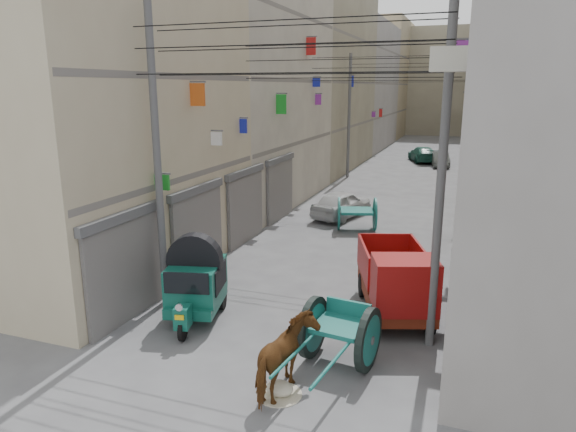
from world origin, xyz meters
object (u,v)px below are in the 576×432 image
at_px(mini_truck, 397,286).
at_px(horse, 286,359).
at_px(auto_rickshaw, 196,281).
at_px(second_cart, 357,213).
at_px(feed_sack, 279,388).
at_px(tonga_cart, 340,332).
at_px(distant_car_green, 423,154).
at_px(distant_car_grey, 440,159).
at_px(distant_car_white, 342,204).

distance_m(mini_truck, horse, 4.35).
relative_size(auto_rickshaw, mini_truck, 0.68).
relative_size(second_cart, horse, 1.07).
xyz_separation_m(mini_truck, horse, (-1.56, -4.05, -0.18)).
bearing_deg(feed_sack, auto_rickshaw, 142.18).
distance_m(second_cart, horse, 12.32).
distance_m(tonga_cart, mini_truck, 2.71).
bearing_deg(tonga_cart, second_cart, 108.09).
distance_m(second_cart, distant_car_green, 21.97).
relative_size(auto_rickshaw, distant_car_green, 0.61).
height_order(tonga_cart, horse, horse).
relative_size(mini_truck, distant_car_green, 0.90).
xyz_separation_m(second_cart, distant_car_grey, (2.13, 19.86, -0.20)).
relative_size(second_cart, feed_sack, 3.41).
height_order(second_cart, distant_car_grey, second_cart).
xyz_separation_m(auto_rickshaw, distant_car_white, (0.96, 11.78, -0.40)).
bearing_deg(distant_car_grey, auto_rickshaw, -107.43).
bearing_deg(distant_car_grey, distant_car_white, -109.68).
bearing_deg(feed_sack, mini_truck, 68.14).
relative_size(auto_rickshaw, distant_car_grey, 0.77).
relative_size(auto_rickshaw, distant_car_white, 0.69).
bearing_deg(horse, auto_rickshaw, -31.80).
relative_size(tonga_cart, distant_car_white, 0.87).
relative_size(auto_rickshaw, feed_sack, 4.57).
distance_m(tonga_cart, horse, 1.64).
xyz_separation_m(tonga_cart, distant_car_green, (-1.37, 32.72, -0.12)).
distance_m(auto_rickshaw, feed_sack, 4.23).
distance_m(tonga_cart, feed_sack, 1.88).
bearing_deg(distant_car_white, horse, 115.67).
relative_size(feed_sack, horse, 0.31).
relative_size(horse, distant_car_grey, 0.54).
xyz_separation_m(mini_truck, distant_car_white, (-3.98, 10.16, -0.30)).
relative_size(second_cart, distant_car_green, 0.46).
relative_size(mini_truck, feed_sack, 6.72).
bearing_deg(distant_car_white, distant_car_grey, -84.35).
xyz_separation_m(auto_rickshaw, horse, (3.38, -2.43, -0.27)).
height_order(auto_rickshaw, distant_car_green, auto_rickshaw).
bearing_deg(mini_truck, distant_car_white, 92.55).
relative_size(feed_sack, distant_car_white, 0.15).
distance_m(auto_rickshaw, second_cart, 10.05).
bearing_deg(horse, tonga_cart, -111.19).
height_order(feed_sack, distant_car_green, distant_car_green).
distance_m(tonga_cart, distant_car_white, 13.10).
distance_m(mini_truck, distant_car_green, 30.25).
height_order(tonga_cart, mini_truck, mini_truck).
bearing_deg(mini_truck, auto_rickshaw, 179.30).
distance_m(horse, distant_car_white, 14.41).
distance_m(auto_rickshaw, distant_car_green, 31.90).
bearing_deg(tonga_cart, auto_rickshaw, 174.68).
height_order(mini_truck, distant_car_white, mini_truck).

